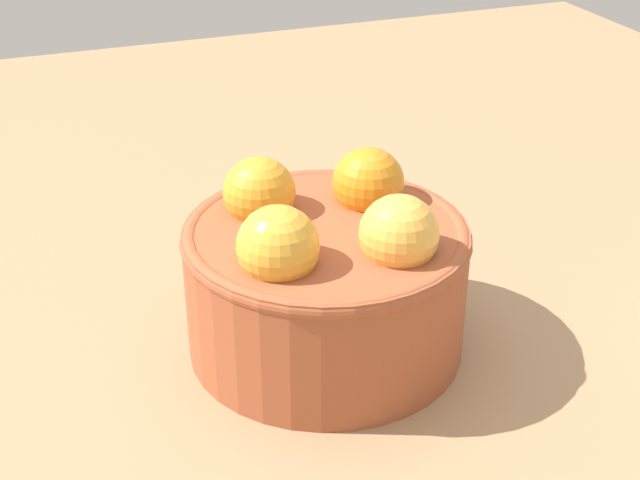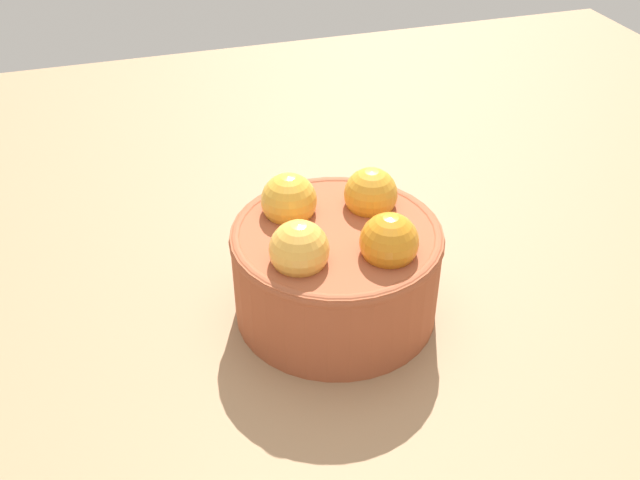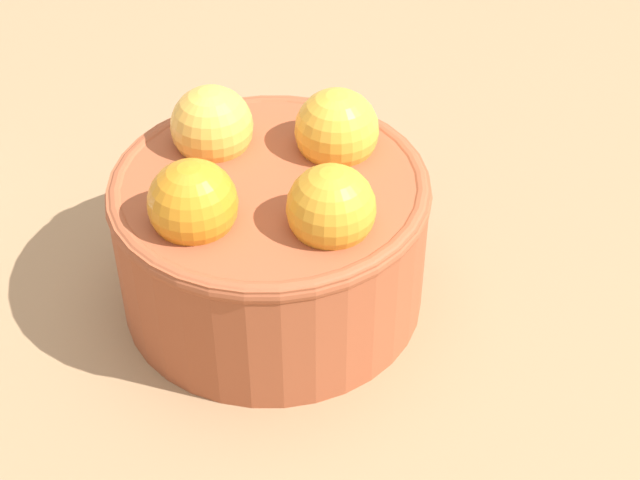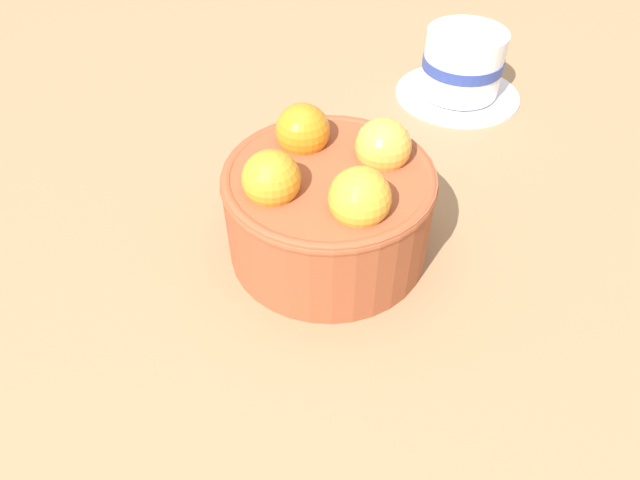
% 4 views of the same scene
% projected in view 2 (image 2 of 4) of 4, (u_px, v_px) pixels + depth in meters
% --- Properties ---
extents(ground_plane, '(1.22, 1.13, 0.05)m').
position_uv_depth(ground_plane, '(335.00, 331.00, 0.56)').
color(ground_plane, '#997551').
extents(terracotta_bowl, '(0.15, 0.15, 0.10)m').
position_uv_depth(terracotta_bowl, '(336.00, 262.00, 0.53)').
color(terracotta_bowl, '#9E4C2D').
rests_on(terracotta_bowl, ground_plane).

